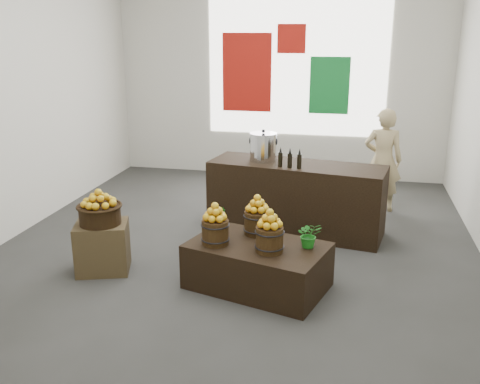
% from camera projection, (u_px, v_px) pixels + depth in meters
% --- Properties ---
extents(ground, '(7.00, 7.00, 0.00)m').
position_uv_depth(ground, '(239.00, 244.00, 6.93)').
color(ground, '#323230').
rests_on(ground, ground).
extents(back_wall, '(6.00, 0.04, 4.00)m').
position_uv_depth(back_wall, '(280.00, 67.00, 9.62)').
color(back_wall, beige).
rests_on(back_wall, ground).
extents(back_opening, '(3.20, 0.02, 2.40)m').
position_uv_depth(back_opening, '(296.00, 68.00, 9.54)').
color(back_opening, white).
rests_on(back_opening, back_wall).
extents(deco_red_left, '(0.90, 0.04, 1.40)m').
position_uv_depth(deco_red_left, '(247.00, 73.00, 9.74)').
color(deco_red_left, '#A3140C').
rests_on(deco_red_left, back_wall).
extents(deco_green_right, '(0.70, 0.04, 1.00)m').
position_uv_depth(deco_green_right, '(329.00, 86.00, 9.50)').
color(deco_green_right, '#11712B').
rests_on(deco_green_right, back_wall).
extents(deco_red_upper, '(0.50, 0.04, 0.50)m').
position_uv_depth(deco_red_upper, '(292.00, 39.00, 9.40)').
color(deco_red_upper, '#A3140C').
rests_on(deco_red_upper, back_wall).
extents(crate, '(0.69, 0.62, 0.57)m').
position_uv_depth(crate, '(103.00, 247.00, 6.09)').
color(crate, brown).
rests_on(crate, ground).
extents(wicker_basket, '(0.46, 0.46, 0.21)m').
position_uv_depth(wicker_basket, '(100.00, 215.00, 5.97)').
color(wicker_basket, black).
rests_on(wicker_basket, crate).
extents(apples_in_basket, '(0.36, 0.36, 0.19)m').
position_uv_depth(apples_in_basket, '(99.00, 198.00, 5.91)').
color(apples_in_basket, '#A42005').
rests_on(apples_in_basket, wicker_basket).
extents(display_table, '(1.61, 1.24, 0.49)m').
position_uv_depth(display_table, '(258.00, 266.00, 5.71)').
color(display_table, black).
rests_on(display_table, ground).
extents(apple_bucket_front_left, '(0.28, 0.28, 0.26)m').
position_uv_depth(apple_bucket_front_left, '(215.00, 232.00, 5.62)').
color(apple_bucket_front_left, '#39260F').
rests_on(apple_bucket_front_left, display_table).
extents(apples_in_bucket_front_left, '(0.21, 0.21, 0.19)m').
position_uv_depth(apples_in_bucket_front_left, '(215.00, 212.00, 5.55)').
color(apples_in_bucket_front_left, '#A42005').
rests_on(apples_in_bucket_front_left, apple_bucket_front_left).
extents(apple_bucket_front_right, '(0.28, 0.28, 0.26)m').
position_uv_depth(apple_bucket_front_right, '(269.00, 239.00, 5.43)').
color(apple_bucket_front_right, '#39260F').
rests_on(apple_bucket_front_right, display_table).
extents(apples_in_bucket_front_right, '(0.21, 0.21, 0.19)m').
position_uv_depth(apples_in_bucket_front_right, '(270.00, 218.00, 5.36)').
color(apples_in_bucket_front_right, '#A42005').
rests_on(apples_in_bucket_front_right, apple_bucket_front_right).
extents(apple_bucket_rear, '(0.28, 0.28, 0.26)m').
position_uv_depth(apple_bucket_rear, '(257.00, 223.00, 5.89)').
color(apple_bucket_rear, '#39260F').
rests_on(apple_bucket_rear, display_table).
extents(apples_in_bucket_rear, '(0.21, 0.21, 0.19)m').
position_uv_depth(apples_in_bucket_rear, '(257.00, 203.00, 5.82)').
color(apples_in_bucket_rear, '#A42005').
rests_on(apples_in_bucket_rear, apple_bucket_rear).
extents(herb_garnish_right, '(0.30, 0.28, 0.28)m').
position_uv_depth(herb_garnish_right, '(309.00, 235.00, 5.53)').
color(herb_garnish_right, '#166C17').
rests_on(herb_garnish_right, display_table).
extents(herb_garnish_left, '(0.19, 0.17, 0.29)m').
position_uv_depth(herb_garnish_left, '(219.00, 218.00, 6.00)').
color(herb_garnish_left, '#166C17').
rests_on(herb_garnish_left, display_table).
extents(counter, '(2.42, 1.12, 0.95)m').
position_uv_depth(counter, '(296.00, 198.00, 7.23)').
color(counter, black).
rests_on(counter, ground).
extents(stock_pot_left, '(0.36, 0.36, 0.36)m').
position_uv_depth(stock_pot_left, '(263.00, 148.00, 7.21)').
color(stock_pot_left, silver).
rests_on(stock_pot_left, counter).
extents(oil_cruets, '(0.26, 0.11, 0.26)m').
position_uv_depth(oil_cruets, '(292.00, 158.00, 6.84)').
color(oil_cruets, black).
rests_on(oil_cruets, counter).
extents(shopper, '(0.58, 0.39, 1.56)m').
position_uv_depth(shopper, '(383.00, 160.00, 8.01)').
color(shopper, tan).
rests_on(shopper, ground).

